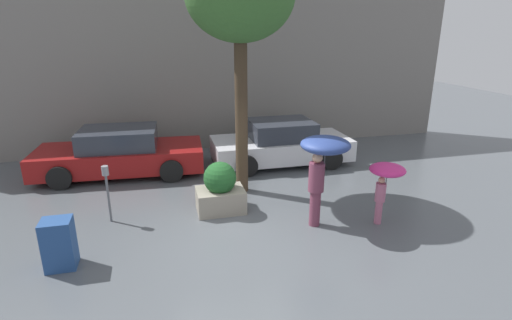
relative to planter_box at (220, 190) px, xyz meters
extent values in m
plane|color=#51565B|center=(0.12, -1.30, -0.52)|extent=(40.00, 40.00, 0.00)
cube|color=gray|center=(0.12, 5.20, 2.48)|extent=(18.00, 0.30, 6.00)
cube|color=gray|center=(0.00, 0.00, -0.26)|extent=(1.07, 0.77, 0.52)
sphere|color=#1E5123|center=(0.00, 0.00, 0.28)|extent=(0.73, 0.73, 0.73)
cylinder|color=brown|center=(1.81, -1.17, -0.13)|extent=(0.23, 0.23, 0.78)
cylinder|color=brown|center=(1.81, -1.17, 0.56)|extent=(0.32, 0.32, 0.61)
sphere|color=tan|center=(1.81, -1.17, 0.98)|extent=(0.21, 0.21, 0.21)
cylinder|color=#4C4C51|center=(1.93, -1.24, 0.93)|extent=(0.02, 0.02, 0.67)
ellipsoid|color=navy|center=(1.93, -1.24, 1.26)|extent=(1.00, 1.00, 0.32)
cylinder|color=#B76684|center=(3.15, -1.43, -0.26)|extent=(0.15, 0.15, 0.51)
cylinder|color=#B76684|center=(3.15, -1.43, 0.20)|extent=(0.21, 0.21, 0.41)
sphere|color=tan|center=(3.15, -1.43, 0.47)|extent=(0.14, 0.14, 0.14)
cylinder|color=#4C4C51|center=(3.21, -1.50, 0.47)|extent=(0.02, 0.02, 0.50)
ellipsoid|color=#E02D84|center=(3.21, -1.50, 0.72)|extent=(0.73, 0.73, 0.23)
cube|color=maroon|center=(-2.35, 3.11, -0.04)|extent=(4.66, 2.09, 0.61)
cube|color=#2D333D|center=(-2.35, 3.11, 0.53)|extent=(2.14, 1.67, 0.54)
cylinder|color=black|center=(-3.81, 2.28, -0.21)|extent=(0.63, 0.26, 0.62)
cylinder|color=black|center=(-3.70, 4.11, -0.21)|extent=(0.63, 0.26, 0.62)
cylinder|color=black|center=(-0.99, 2.12, -0.21)|extent=(0.63, 0.26, 0.62)
cylinder|color=black|center=(-0.88, 3.94, -0.21)|extent=(0.63, 0.26, 0.62)
cube|color=silver|center=(2.35, 2.93, -0.04)|extent=(4.15, 1.85, 0.61)
cube|color=#2D333D|center=(2.35, 2.93, 0.53)|extent=(1.87, 1.56, 0.54)
cylinder|color=black|center=(1.06, 2.02, -0.21)|extent=(0.62, 0.22, 0.62)
cylinder|color=black|center=(1.07, 3.85, -0.21)|extent=(0.62, 0.22, 0.62)
cylinder|color=black|center=(3.63, 2.01, -0.21)|extent=(0.62, 0.22, 0.62)
cylinder|color=black|center=(3.64, 3.83, -0.21)|extent=(0.62, 0.22, 0.62)
cylinder|color=#423323|center=(0.73, 1.04, 1.48)|extent=(0.31, 0.31, 4.01)
cylinder|color=#595B60|center=(-2.39, 0.05, 0.01)|extent=(0.05, 0.05, 1.06)
cylinder|color=gray|center=(-2.39, 0.05, 0.64)|extent=(0.14, 0.14, 0.20)
cube|color=navy|center=(-3.05, -1.56, -0.07)|extent=(0.50, 0.44, 0.90)
camera|label=1|loc=(-1.24, -8.24, 3.46)|focal=28.00mm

